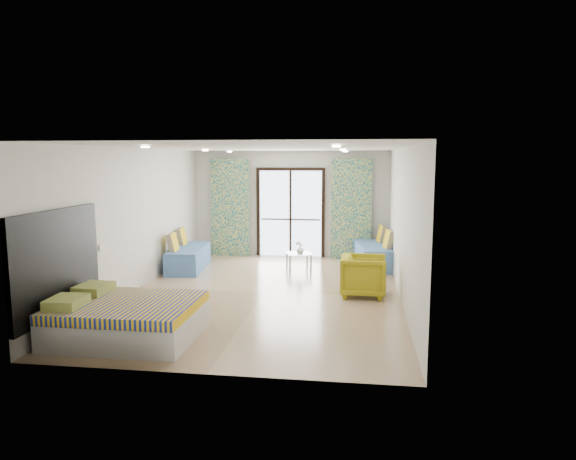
# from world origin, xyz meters

# --- Properties ---
(floor) EXTENTS (5.00, 7.50, 0.01)m
(floor) POSITION_xyz_m (0.00, 0.00, 0.00)
(floor) COLOR #917556
(floor) RESTS_ON ground
(ceiling) EXTENTS (5.00, 7.50, 0.01)m
(ceiling) POSITION_xyz_m (0.00, 0.00, 2.70)
(ceiling) COLOR silver
(ceiling) RESTS_ON ground
(wall_back) EXTENTS (5.00, 0.01, 2.70)m
(wall_back) POSITION_xyz_m (0.00, 3.75, 1.35)
(wall_back) COLOR silver
(wall_back) RESTS_ON ground
(wall_front) EXTENTS (5.00, 0.01, 2.70)m
(wall_front) POSITION_xyz_m (0.00, -3.75, 1.35)
(wall_front) COLOR silver
(wall_front) RESTS_ON ground
(wall_left) EXTENTS (0.01, 7.50, 2.70)m
(wall_left) POSITION_xyz_m (-2.50, 0.00, 1.35)
(wall_left) COLOR silver
(wall_left) RESTS_ON ground
(wall_right) EXTENTS (0.01, 7.50, 2.70)m
(wall_right) POSITION_xyz_m (2.50, 0.00, 1.35)
(wall_right) COLOR silver
(wall_right) RESTS_ON ground
(balcony_door) EXTENTS (1.76, 0.08, 2.28)m
(balcony_door) POSITION_xyz_m (0.00, 3.72, 1.26)
(balcony_door) COLOR black
(balcony_door) RESTS_ON floor
(balcony_rail) EXTENTS (1.52, 0.03, 0.04)m
(balcony_rail) POSITION_xyz_m (0.00, 3.73, 0.95)
(balcony_rail) COLOR #595451
(balcony_rail) RESTS_ON balcony_door
(curtain_left) EXTENTS (1.00, 0.10, 2.50)m
(curtain_left) POSITION_xyz_m (-1.55, 3.57, 1.25)
(curtain_left) COLOR beige
(curtain_left) RESTS_ON floor
(curtain_right) EXTENTS (1.00, 0.10, 2.50)m
(curtain_right) POSITION_xyz_m (1.55, 3.57, 1.25)
(curtain_right) COLOR beige
(curtain_right) RESTS_ON floor
(downlight_a) EXTENTS (0.12, 0.12, 0.02)m
(downlight_a) POSITION_xyz_m (-1.40, -2.00, 2.67)
(downlight_a) COLOR #FFE0B2
(downlight_a) RESTS_ON ceiling
(downlight_b) EXTENTS (0.12, 0.12, 0.02)m
(downlight_b) POSITION_xyz_m (1.40, -2.00, 2.67)
(downlight_b) COLOR #FFE0B2
(downlight_b) RESTS_ON ceiling
(downlight_c) EXTENTS (0.12, 0.12, 0.02)m
(downlight_c) POSITION_xyz_m (-1.40, 1.00, 2.67)
(downlight_c) COLOR #FFE0B2
(downlight_c) RESTS_ON ceiling
(downlight_d) EXTENTS (0.12, 0.12, 0.02)m
(downlight_d) POSITION_xyz_m (1.40, 1.00, 2.67)
(downlight_d) COLOR #FFE0B2
(downlight_d) RESTS_ON ceiling
(downlight_e) EXTENTS (0.12, 0.12, 0.02)m
(downlight_e) POSITION_xyz_m (-1.40, 3.00, 2.67)
(downlight_e) COLOR #FFE0B2
(downlight_e) RESTS_ON ceiling
(downlight_f) EXTENTS (0.12, 0.12, 0.02)m
(downlight_f) POSITION_xyz_m (1.40, 3.00, 2.67)
(downlight_f) COLOR #FFE0B2
(downlight_f) RESTS_ON ceiling
(headboard) EXTENTS (0.06, 2.10, 1.50)m
(headboard) POSITION_xyz_m (-2.46, -2.70, 1.05)
(headboard) COLOR black
(headboard) RESTS_ON floor
(switch_plate) EXTENTS (0.02, 0.10, 0.10)m
(switch_plate) POSITION_xyz_m (-2.47, -1.45, 1.05)
(switch_plate) COLOR silver
(switch_plate) RESTS_ON wall_left
(bed) EXTENTS (1.91, 1.56, 0.66)m
(bed) POSITION_xyz_m (-1.48, -2.70, 0.28)
(bed) COLOR silver
(bed) RESTS_ON floor
(daybed_left) EXTENTS (0.90, 1.87, 0.89)m
(daybed_left) POSITION_xyz_m (-2.12, 1.82, 0.28)
(daybed_left) COLOR #466DA7
(daybed_left) RESTS_ON floor
(daybed_right) EXTENTS (0.97, 1.94, 0.92)m
(daybed_right) POSITION_xyz_m (2.12, 2.68, 0.29)
(daybed_right) COLOR #466DA7
(daybed_right) RESTS_ON floor
(coffee_table) EXTENTS (0.68, 0.68, 0.63)m
(coffee_table) POSITION_xyz_m (0.39, 2.19, 0.32)
(coffee_table) COLOR silver
(coffee_table) RESTS_ON floor
(vase) EXTENTS (0.21, 0.22, 0.18)m
(vase) POSITION_xyz_m (0.43, 2.13, 0.45)
(vase) COLOR white
(vase) RESTS_ON coffee_table
(armchair) EXTENTS (0.77, 0.82, 0.82)m
(armchair) POSITION_xyz_m (1.84, 0.03, 0.41)
(armchair) COLOR #A09614
(armchair) RESTS_ON floor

